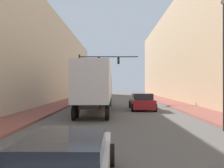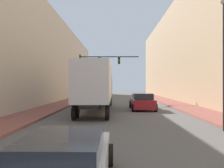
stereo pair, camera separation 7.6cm
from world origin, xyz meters
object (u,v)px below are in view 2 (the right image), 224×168
(semi_truck, at_px, (97,85))
(traffic_signal_gantry, at_px, (95,69))
(suv_car, at_px, (142,102))
(sedan_car, at_px, (65,163))
(street_lamp, at_px, (224,44))

(semi_truck, relative_size, traffic_signal_gantry, 1.77)
(semi_truck, height_order, suv_car, semi_truck)
(sedan_car, bearing_deg, semi_truck, 91.79)
(semi_truck, height_order, street_lamp, street_lamp)
(sedan_car, distance_m, traffic_signal_gantry, 28.23)
(sedan_car, bearing_deg, suv_car, 78.63)
(sedan_car, xyz_separation_m, suv_car, (3.65, 18.13, 0.13))
(sedan_car, distance_m, suv_car, 18.50)
(suv_car, xyz_separation_m, traffic_signal_gantry, (-5.35, 9.77, 3.76))
(semi_truck, distance_m, suv_car, 4.65)
(semi_truck, relative_size, street_lamp, 2.04)
(suv_car, bearing_deg, semi_truck, -161.99)
(semi_truck, height_order, sedan_car, semi_truck)
(suv_car, bearing_deg, sedan_car, -101.37)
(suv_car, distance_m, traffic_signal_gantry, 11.76)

